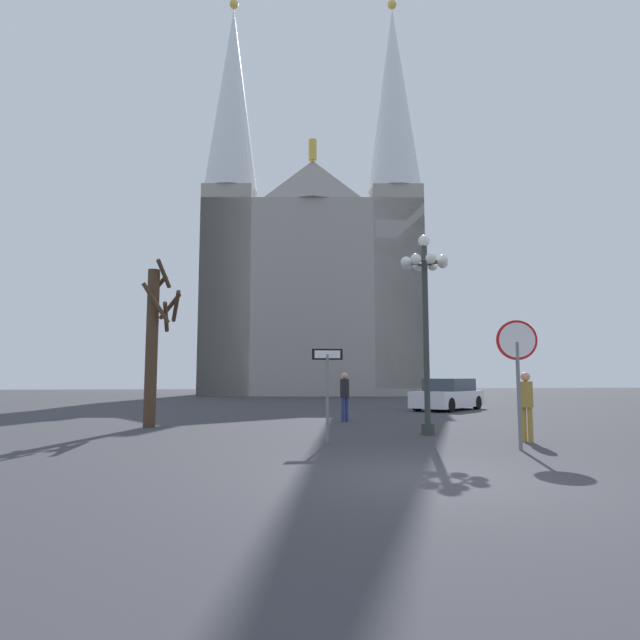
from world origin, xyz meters
TOP-DOWN VIEW (x-y plane):
  - ground_plane at (0.00, 0.00)m, footprint 120.00×120.00m
  - cathedral at (2.86, 37.87)m, footprint 19.49×13.04m
  - stop_sign at (2.90, 2.78)m, footprint 0.86×0.24m
  - one_way_arrow_sign at (-1.03, 4.48)m, footprint 0.74×0.07m
  - street_lamp at (1.95, 5.93)m, footprint 1.36×1.36m
  - bare_tree at (-5.83, 9.16)m, footprint 1.21×1.48m
  - parked_car_near_white at (6.52, 16.07)m, footprint 4.37×4.23m
  - pedestrian_walking at (3.77, 4.05)m, footprint 0.32×0.32m
  - pedestrian_standing at (0.48, 10.30)m, footprint 0.32×0.32m

SIDE VIEW (x-z plane):
  - ground_plane at x=0.00m, z-range 0.00..0.00m
  - parked_car_near_white at x=6.52m, z-range -0.04..1.42m
  - pedestrian_walking at x=3.77m, z-range 0.18..1.85m
  - pedestrian_standing at x=0.48m, z-range 0.18..1.89m
  - one_way_arrow_sign at x=-1.03m, z-range 0.35..2.57m
  - stop_sign at x=2.90m, z-range 0.59..3.39m
  - bare_tree at x=-5.83m, z-range 0.09..5.32m
  - street_lamp at x=1.95m, z-range 0.94..6.46m
  - cathedral at x=2.86m, z-range -6.45..28.42m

